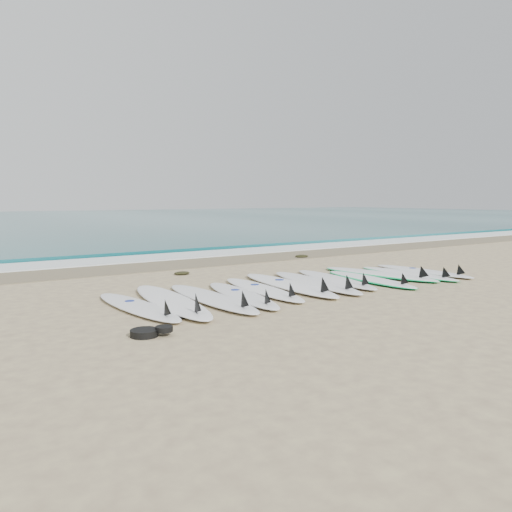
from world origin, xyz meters
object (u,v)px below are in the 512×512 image
surfboard_0 (139,306)px  surfboard_11 (425,271)px  surfboard_6 (317,282)px  leash_coil (149,332)px

surfboard_0 → surfboard_11: surfboard_0 is taller
surfboard_11 → surfboard_6: bearing=175.4°
surfboard_0 → surfboard_11: 6.24m
leash_coil → surfboard_6: bearing=21.5°
surfboard_11 → leash_coil: bearing=-170.2°
surfboard_6 → leash_coil: 4.07m
surfboard_6 → leash_coil: surfboard_6 is taller
surfboard_6 → surfboard_11: surfboard_6 is taller
surfboard_6 → surfboard_11: (2.84, -0.14, -0.01)m
surfboard_6 → leash_coil: bearing=-150.7°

